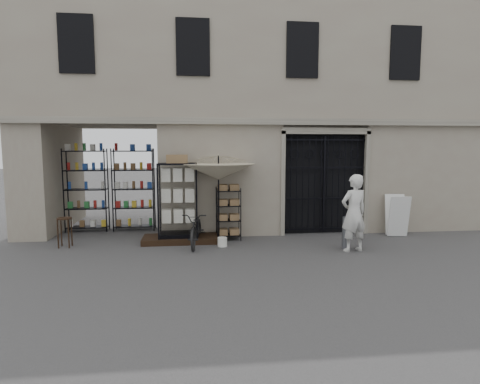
{
  "coord_description": "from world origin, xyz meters",
  "views": [
    {
      "loc": [
        -2.02,
        -9.15,
        2.55
      ],
      "look_at": [
        -0.8,
        1.4,
        1.35
      ],
      "focal_mm": 30.0,
      "sensor_mm": 36.0,
      "label": 1
    }
  ],
  "objects": [
    {
      "name": "steel_bollard",
      "position": [
        1.73,
        0.33,
        0.41
      ],
      "size": [
        0.19,
        0.19,
        0.81
      ],
      "primitive_type": "cylinder",
      "rotation": [
        0.0,
        0.0,
        -0.39
      ],
      "color": "slate",
      "rests_on": "ground"
    },
    {
      "name": "shopkeeper",
      "position": [
        1.84,
        0.09,
        0.0
      ],
      "size": [
        1.13,
        2.01,
        0.45
      ],
      "primitive_type": "imported",
      "rotation": [
        0.0,
        0.0,
        3.39
      ],
      "color": "silver",
      "rests_on": "ground"
    },
    {
      "name": "wire_rack",
      "position": [
        -1.09,
        1.66,
        0.71
      ],
      "size": [
        0.74,
        0.62,
        1.45
      ],
      "rotation": [
        0.0,
        0.0,
        0.3
      ],
      "color": "black",
      "rests_on": "ground"
    },
    {
      "name": "market_umbrella",
      "position": [
        -1.37,
        1.51,
        2.0
      ],
      "size": [
        1.94,
        1.97,
        2.79
      ],
      "rotation": [
        0.0,
        0.0,
        -0.15
      ],
      "color": "black",
      "rests_on": "ground"
    },
    {
      "name": "bicycle",
      "position": [
        -1.97,
        1.08,
        0.0
      ],
      "size": [
        0.71,
        0.97,
        1.7
      ],
      "primitive_type": "imported",
      "rotation": [
        0.0,
        0.0,
        -0.13
      ],
      "color": "black",
      "rests_on": "ground"
    },
    {
      "name": "ground",
      "position": [
        0.0,
        0.0,
        0.0
      ],
      "size": [
        80.0,
        80.0,
        0.0
      ],
      "primitive_type": "plane",
      "color": "black",
      "rests_on": "ground"
    },
    {
      "name": "main_building",
      "position": [
        0.0,
        4.0,
        4.5
      ],
      "size": [
        14.0,
        4.0,
        9.0
      ],
      "primitive_type": "cube",
      "color": "gray",
      "rests_on": "ground"
    },
    {
      "name": "step_platform",
      "position": [
        -2.4,
        1.55,
        0.07
      ],
      "size": [
        2.0,
        0.9,
        0.15
      ],
      "primitive_type": "cube",
      "color": "black",
      "rests_on": "ground"
    },
    {
      "name": "iron_gate",
      "position": [
        1.75,
        2.28,
        1.5
      ],
      "size": [
        2.5,
        0.21,
        3.0
      ],
      "color": "black",
      "rests_on": "ground"
    },
    {
      "name": "display_cabinet",
      "position": [
        -2.46,
        1.53,
        1.04
      ],
      "size": [
        1.14,
        0.92,
        2.14
      ],
      "rotation": [
        0.0,
        0.0,
        -0.37
      ],
      "color": "black",
      "rests_on": "step_platform"
    },
    {
      "name": "easel_sign",
      "position": [
        3.73,
        1.53,
        0.6
      ],
      "size": [
        0.66,
        0.72,
        1.16
      ],
      "rotation": [
        0.0,
        0.0,
        -0.18
      ],
      "color": "silver",
      "rests_on": "ground"
    },
    {
      "name": "shop_recess",
      "position": [
        -4.5,
        2.8,
        1.5
      ],
      "size": [
        3.0,
        1.7,
        3.0
      ],
      "primitive_type": "cube",
      "color": "black",
      "rests_on": "ground"
    },
    {
      "name": "wooden_stool",
      "position": [
        -5.3,
        1.31,
        0.4
      ],
      "size": [
        0.45,
        0.45,
        0.76
      ],
      "rotation": [
        0.0,
        0.0,
        0.28
      ],
      "color": "black",
      "rests_on": "ground"
    },
    {
      "name": "shop_shelving",
      "position": [
        -4.55,
        3.3,
        1.25
      ],
      "size": [
        2.7,
        0.5,
        2.5
      ],
      "primitive_type": "cube",
      "color": "black",
      "rests_on": "ground"
    },
    {
      "name": "white_bucket",
      "position": [
        -1.31,
        0.92,
        0.12
      ],
      "size": [
        0.29,
        0.29,
        0.23
      ],
      "primitive_type": "cylinder",
      "rotation": [
        0.0,
        0.0,
        0.2
      ],
      "color": "silver",
      "rests_on": "ground"
    }
  ]
}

